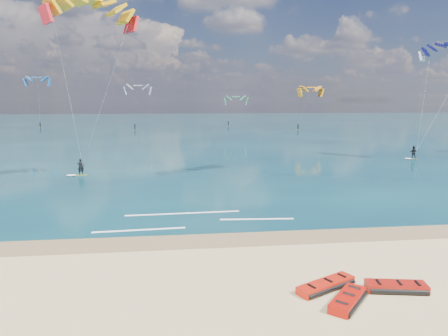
# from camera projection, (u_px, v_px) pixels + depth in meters

# --- Properties ---
(ground) EXTENTS (320.00, 320.00, 0.00)m
(ground) POSITION_uv_depth(u_px,v_px,m) (177.00, 152.00, 57.06)
(ground) COLOR tan
(ground) RESTS_ON ground
(wet_sand_strip) EXTENTS (320.00, 2.40, 0.01)m
(wet_sand_strip) POSITION_uv_depth(u_px,v_px,m) (175.00, 241.00, 20.82)
(wet_sand_strip) COLOR brown
(wet_sand_strip) RESTS_ON ground
(sea) EXTENTS (320.00, 200.00, 0.04)m
(sea) POSITION_uv_depth(u_px,v_px,m) (177.00, 125.00, 119.73)
(sea) COLOR #0A2B3A
(sea) RESTS_ON ground
(packed_kite_left) EXTENTS (2.94, 2.14, 0.36)m
(packed_kite_left) POSITION_uv_depth(u_px,v_px,m) (326.00, 289.00, 15.61)
(packed_kite_left) COLOR red
(packed_kite_left) RESTS_ON ground
(packed_kite_mid) EXTENTS (2.61, 1.48, 0.38)m
(packed_kite_mid) POSITION_uv_depth(u_px,v_px,m) (396.00, 291.00, 15.44)
(packed_kite_mid) COLOR #A4130B
(packed_kite_mid) RESTS_ON ground
(packed_kite_right) EXTENTS (2.35, 2.45, 0.39)m
(packed_kite_right) POSITION_uv_depth(u_px,v_px,m) (347.00, 304.00, 14.43)
(packed_kite_right) COLOR #BD1208
(packed_kite_right) RESTS_ON ground
(kitesurfer_main) EXTENTS (9.21, 8.06, 16.68)m
(kitesurfer_main) POSITION_uv_depth(u_px,v_px,m) (85.00, 85.00, 35.16)
(kitesurfer_main) COLOR #D8EC1B
(kitesurfer_main) RESTS_ON sea
(kitesurfer_far) EXTENTS (7.60, 5.45, 15.02)m
(kitesurfer_far) POSITION_uv_depth(u_px,v_px,m) (434.00, 92.00, 47.84)
(kitesurfer_far) COLOR gold
(kitesurfer_far) RESTS_ON sea
(shoreline_foam) EXTENTS (11.92, 3.61, 0.01)m
(shoreline_foam) POSITION_uv_depth(u_px,v_px,m) (191.00, 219.00, 24.52)
(shoreline_foam) COLOR white
(shoreline_foam) RESTS_ON ground
(distant_kites) EXTENTS (72.27, 17.44, 12.93)m
(distant_kites) POSITION_uv_depth(u_px,v_px,m) (168.00, 108.00, 99.23)
(distant_kites) COLOR gray
(distant_kites) RESTS_ON ground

